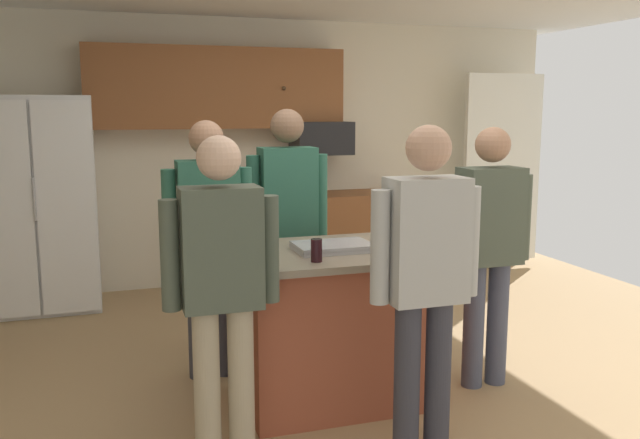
{
  "coord_description": "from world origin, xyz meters",
  "views": [
    {
      "loc": [
        -1.46,
        -3.8,
        1.73
      ],
      "look_at": [
        -0.19,
        0.12,
        1.05
      ],
      "focal_mm": 37.62,
      "sensor_mm": 36.0,
      "label": 1
    }
  ],
  "objects_px": {
    "microwave_over_range": "(321,138)",
    "serving_tray": "(333,247)",
    "kitchen_island": "(336,324)",
    "person_host_foreground": "(222,279)",
    "refrigerator": "(39,204)",
    "person_elder_center": "(209,232)",
    "glass_short_whisky": "(316,250)",
    "glass_stout_tall": "(262,236)",
    "mug_ceramic_white": "(381,236)",
    "person_guest_left": "(425,271)",
    "person_guest_by_door": "(288,216)",
    "person_guest_right": "(489,240)"
  },
  "relations": [
    {
      "from": "microwave_over_range",
      "to": "serving_tray",
      "type": "bearing_deg",
      "value": -106.78
    },
    {
      "from": "kitchen_island",
      "to": "glass_stout_tall",
      "type": "xyz_separation_m",
      "value": [
        -0.41,
        0.15,
        0.53
      ]
    },
    {
      "from": "microwave_over_range",
      "to": "person_elder_center",
      "type": "distance_m",
      "value": 2.59
    },
    {
      "from": "refrigerator",
      "to": "person_guest_left",
      "type": "distance_m",
      "value": 3.89
    },
    {
      "from": "person_guest_by_door",
      "to": "glass_short_whisky",
      "type": "xyz_separation_m",
      "value": [
        -0.13,
        -1.06,
        -0.02
      ]
    },
    {
      "from": "kitchen_island",
      "to": "person_host_foreground",
      "type": "distance_m",
      "value": 1.01
    },
    {
      "from": "microwave_over_range",
      "to": "person_guest_right",
      "type": "bearing_deg",
      "value": -86.34
    },
    {
      "from": "microwave_over_range",
      "to": "glass_short_whisky",
      "type": "distance_m",
      "value": 3.15
    },
    {
      "from": "refrigerator",
      "to": "serving_tray",
      "type": "bearing_deg",
      "value": -55.42
    },
    {
      "from": "kitchen_island",
      "to": "mug_ceramic_white",
      "type": "bearing_deg",
      "value": 6.85
    },
    {
      "from": "refrigerator",
      "to": "person_host_foreground",
      "type": "height_order",
      "value": "refrigerator"
    },
    {
      "from": "glass_stout_tall",
      "to": "person_host_foreground",
      "type": "bearing_deg",
      "value": -118.47
    },
    {
      "from": "glass_stout_tall",
      "to": "mug_ceramic_white",
      "type": "bearing_deg",
      "value": -9.15
    },
    {
      "from": "person_guest_right",
      "to": "person_guest_by_door",
      "type": "relative_size",
      "value": 0.94
    },
    {
      "from": "microwave_over_range",
      "to": "person_host_foreground",
      "type": "distance_m",
      "value": 3.57
    },
    {
      "from": "refrigerator",
      "to": "person_elder_center",
      "type": "bearing_deg",
      "value": -59.65
    },
    {
      "from": "glass_short_whisky",
      "to": "serving_tray",
      "type": "xyz_separation_m",
      "value": [
        0.18,
        0.25,
        -0.04
      ]
    },
    {
      "from": "person_guest_by_door",
      "to": "glass_short_whisky",
      "type": "bearing_deg",
      "value": -12.59
    },
    {
      "from": "person_guest_right",
      "to": "person_guest_by_door",
      "type": "bearing_deg",
      "value": -34.56
    },
    {
      "from": "person_elder_center",
      "to": "glass_short_whisky",
      "type": "relative_size",
      "value": 13.43
    },
    {
      "from": "person_elder_center",
      "to": "person_host_foreground",
      "type": "distance_m",
      "value": 1.08
    },
    {
      "from": "glass_stout_tall",
      "to": "person_guest_right",
      "type": "bearing_deg",
      "value": -10.08
    },
    {
      "from": "person_guest_right",
      "to": "microwave_over_range",
      "type": "bearing_deg",
      "value": -80.79
    },
    {
      "from": "person_guest_right",
      "to": "person_guest_left",
      "type": "height_order",
      "value": "person_guest_left"
    },
    {
      "from": "person_guest_right",
      "to": "person_elder_center",
      "type": "bearing_deg",
      "value": -17.15
    },
    {
      "from": "person_elder_center",
      "to": "person_host_foreground",
      "type": "height_order",
      "value": "person_elder_center"
    },
    {
      "from": "person_elder_center",
      "to": "serving_tray",
      "type": "relative_size",
      "value": 3.78
    },
    {
      "from": "microwave_over_range",
      "to": "person_guest_by_door",
      "type": "relative_size",
      "value": 0.32
    },
    {
      "from": "glass_short_whisky",
      "to": "refrigerator",
      "type": "bearing_deg",
      "value": 119.48
    },
    {
      "from": "person_guest_by_door",
      "to": "refrigerator",
      "type": "bearing_deg",
      "value": -141.26
    },
    {
      "from": "mug_ceramic_white",
      "to": "glass_short_whisky",
      "type": "height_order",
      "value": "glass_short_whisky"
    },
    {
      "from": "person_host_foreground",
      "to": "glass_stout_tall",
      "type": "relative_size",
      "value": 10.99
    },
    {
      "from": "refrigerator",
      "to": "person_guest_right",
      "type": "xyz_separation_m",
      "value": [
        2.78,
        -2.66,
        0.01
      ]
    },
    {
      "from": "kitchen_island",
      "to": "glass_short_whisky",
      "type": "distance_m",
      "value": 0.62
    },
    {
      "from": "person_guest_by_door",
      "to": "person_guest_left",
      "type": "xyz_separation_m",
      "value": [
        0.26,
        -1.56,
        -0.05
      ]
    },
    {
      "from": "person_elder_center",
      "to": "glass_short_whisky",
      "type": "distance_m",
      "value": 0.97
    },
    {
      "from": "mug_ceramic_white",
      "to": "person_guest_by_door",
      "type": "bearing_deg",
      "value": 116.75
    },
    {
      "from": "refrigerator",
      "to": "person_guest_by_door",
      "type": "height_order",
      "value": "refrigerator"
    },
    {
      "from": "person_elder_center",
      "to": "serving_tray",
      "type": "bearing_deg",
      "value": -2.43
    },
    {
      "from": "person_guest_left",
      "to": "refrigerator",
      "type": "bearing_deg",
      "value": 17.26
    },
    {
      "from": "glass_short_whisky",
      "to": "person_guest_left",
      "type": "bearing_deg",
      "value": -51.47
    },
    {
      "from": "person_guest_by_door",
      "to": "serving_tray",
      "type": "relative_size",
      "value": 3.94
    },
    {
      "from": "person_elder_center",
      "to": "serving_tray",
      "type": "distance_m",
      "value": 0.87
    },
    {
      "from": "person_host_foreground",
      "to": "mug_ceramic_white",
      "type": "distance_m",
      "value": 1.18
    },
    {
      "from": "person_guest_by_door",
      "to": "glass_stout_tall",
      "type": "bearing_deg",
      "value": -33.06
    },
    {
      "from": "microwave_over_range",
      "to": "mug_ceramic_white",
      "type": "height_order",
      "value": "microwave_over_range"
    },
    {
      "from": "kitchen_island",
      "to": "glass_stout_tall",
      "type": "bearing_deg",
      "value": 159.73
    },
    {
      "from": "person_elder_center",
      "to": "serving_tray",
      "type": "xyz_separation_m",
      "value": [
        0.62,
        -0.61,
        -0.02
      ]
    },
    {
      "from": "person_guest_left",
      "to": "glass_stout_tall",
      "type": "xyz_separation_m",
      "value": [
        -0.59,
        0.92,
        0.04
      ]
    },
    {
      "from": "person_elder_center",
      "to": "person_guest_by_door",
      "type": "relative_size",
      "value": 0.96
    }
  ]
}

